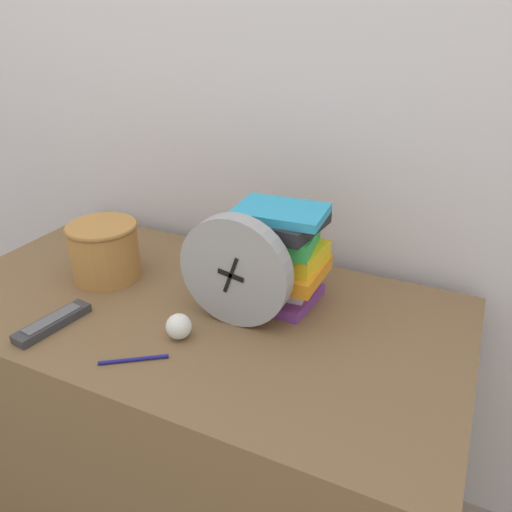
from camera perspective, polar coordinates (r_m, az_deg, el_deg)
The scene contains 8 objects.
wall_back at distance 1.40m, azimuth 0.85°, elevation 18.31°, with size 6.00×0.04×2.40m.
desk at distance 1.45m, azimuth -6.42°, elevation -18.38°, with size 1.28×0.67×0.76m.
desk_clock at distance 1.08m, azimuth -2.42°, elevation -1.78°, with size 0.26×0.05×0.26m.
book_stack at distance 1.18m, azimuth 2.14°, elevation 0.41°, with size 0.26×0.21×0.24m.
basket at distance 1.35m, azimuth -16.94°, elevation 0.76°, with size 0.18×0.18×0.15m.
tv_remote at distance 1.21m, azimuth -22.21°, elevation -7.06°, with size 0.07×0.19×0.02m.
crumpled_paper_ball at distance 1.10m, azimuth -8.82°, elevation -7.95°, with size 0.06×0.06×0.06m.
pen at distance 1.06m, azimuth -13.80°, elevation -11.42°, with size 0.12×0.09×0.01m.
Camera 1 is at (0.57, -0.52, 1.40)m, focal length 35.00 mm.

